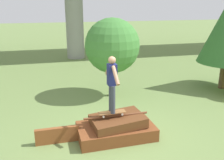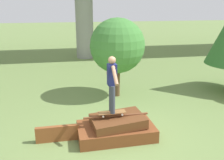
{
  "view_description": "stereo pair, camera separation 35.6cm",
  "coord_description": "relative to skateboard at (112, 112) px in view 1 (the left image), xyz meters",
  "views": [
    {
      "loc": [
        -1.53,
        -5.78,
        3.49
      ],
      "look_at": [
        -0.11,
        0.01,
        1.61
      ],
      "focal_mm": 40.0,
      "sensor_mm": 36.0,
      "label": 1
    },
    {
      "loc": [
        -1.18,
        -5.85,
        3.49
      ],
      "look_at": [
        -0.11,
        0.01,
        1.61
      ],
      "focal_mm": 40.0,
      "sensor_mm": 36.0,
      "label": 2
    }
  ],
  "objects": [
    {
      "name": "skater",
      "position": [
        0.0,
        0.0,
        0.86
      ],
      "size": [
        0.23,
        1.07,
        1.48
      ],
      "color": "#383D4C",
      "rests_on": "skateboard"
    },
    {
      "name": "ground_plane",
      "position": [
        0.11,
        -0.01,
        -0.72
      ],
      "size": [
        80.0,
        80.0,
        0.0
      ],
      "primitive_type": "plane",
      "color": "olive"
    },
    {
      "name": "skateboard",
      "position": [
        0.0,
        0.0,
        0.0
      ],
      "size": [
        0.73,
        0.25,
        0.09
      ],
      "color": "brown",
      "rests_on": "scrap_pile"
    },
    {
      "name": "tree_behind_right",
      "position": [
        0.75,
        3.03,
        1.22
      ],
      "size": [
        2.02,
        2.02,
        2.96
      ],
      "color": "brown",
      "rests_on": "ground_plane"
    },
    {
      "name": "scrap_pile",
      "position": [
        0.12,
        -0.01,
        -0.46
      ],
      "size": [
        2.05,
        1.15,
        0.65
      ],
      "color": "brown",
      "rests_on": "ground_plane"
    },
    {
      "name": "scrap_plank_loose",
      "position": [
        -1.43,
        0.06,
        -0.51
      ],
      "size": [
        1.11,
        0.13,
        0.43
      ],
      "color": "brown",
      "rests_on": "ground_plane"
    }
  ]
}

